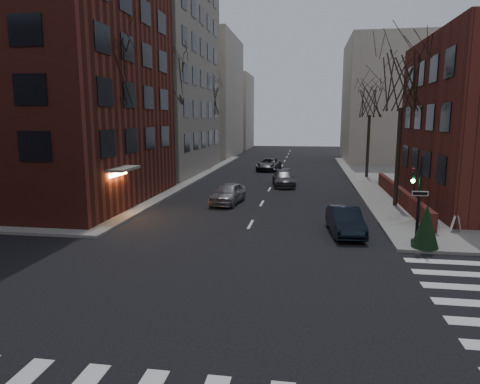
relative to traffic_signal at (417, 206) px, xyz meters
name	(u,v)px	position (x,y,z in m)	size (l,w,h in m)	color
ground	(195,328)	(-7.94, -8.99, -1.91)	(160.00, 160.00, 0.00)	black
sidewalk_far_left	(3,173)	(-36.94, 21.01, -1.83)	(44.00, 44.00, 0.15)	gray
building_left_brick	(32,70)	(-23.44, 7.51, 7.09)	(15.00, 15.00, 18.00)	maroon
building_left_tan	(119,40)	(-24.94, 25.01, 12.09)	(18.00, 18.00, 28.00)	gray
low_wall_right	(400,195)	(1.36, 10.01, -1.26)	(0.35, 16.00, 1.00)	#59211A
building_distant_la	(191,97)	(-22.94, 46.01, 7.09)	(14.00, 16.00, 18.00)	#B8AC9C
building_distant_ra	(399,101)	(7.06, 41.01, 6.09)	(14.00, 14.00, 16.00)	#B8AC9C
building_distant_lb	(225,112)	(-20.94, 63.01, 5.09)	(10.00, 12.00, 14.00)	#B8AC9C
traffic_signal	(417,206)	(0.00, 0.00, 0.00)	(0.76, 0.44, 4.00)	black
tree_left_a	(109,73)	(-16.74, 5.01, 6.56)	(4.18, 4.18, 10.26)	#2D231C
tree_left_b	(172,82)	(-16.74, 17.01, 7.00)	(4.40, 4.40, 10.80)	#2D231C
tree_left_c	(208,99)	(-16.74, 31.01, 6.12)	(3.96, 3.96, 9.72)	#2D231C
tree_right_a	(403,82)	(0.86, 9.01, 6.12)	(3.96, 3.96, 9.72)	#2D231C
tree_right_b	(370,99)	(0.86, 23.01, 5.68)	(3.74, 3.74, 9.18)	#2D231C
streetlamp_near	(165,138)	(-16.14, 13.01, 2.33)	(0.36, 0.36, 6.28)	black
streetlamp_far	(217,131)	(-16.14, 33.01, 2.33)	(0.36, 0.36, 6.28)	black
parked_sedan	(345,221)	(-2.95, 1.77, -1.23)	(1.44, 4.13, 1.36)	black
car_lane_silver	(228,193)	(-10.23, 8.58, -1.20)	(1.68, 4.18, 1.42)	#99999E
car_lane_gray	(284,179)	(-6.87, 16.88, -1.26)	(1.81, 4.44, 1.29)	#3F3E43
car_lane_far	(269,164)	(-9.17, 28.02, -1.23)	(2.25, 4.88, 1.36)	#38393D
sandwich_board	(456,224)	(2.56, 2.55, -1.35)	(0.36, 0.50, 0.81)	white
evergreen_shrub	(426,226)	(0.31, -0.49, -0.79)	(1.16, 1.16, 1.93)	black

